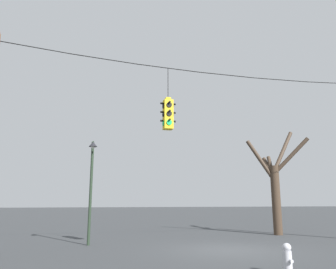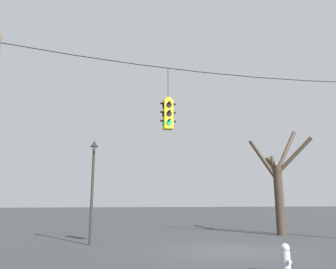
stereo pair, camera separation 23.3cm
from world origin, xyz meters
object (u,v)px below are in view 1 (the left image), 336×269
object	(u,v)px
bare_tree	(276,183)
fire_hydrant	(288,258)
traffic_light_near_right_pole	(168,114)
street_lamp	(92,175)

from	to	relation	value
bare_tree	fire_hydrant	world-z (taller)	bare_tree
bare_tree	fire_hydrant	distance (m)	10.81
traffic_light_near_right_pole	fire_hydrant	bearing A→B (deg)	-60.57
street_lamp	bare_tree	bearing A→B (deg)	11.53
street_lamp	bare_tree	xyz separation A→B (m)	(10.29, 2.10, -0.10)
traffic_light_near_right_pole	bare_tree	bearing A→B (deg)	33.94
traffic_light_near_right_pole	bare_tree	world-z (taller)	traffic_light_near_right_pole
traffic_light_near_right_pole	street_lamp	bearing A→B (deg)	130.31
fire_hydrant	street_lamp	bearing A→B (deg)	124.66
street_lamp	fire_hydrant	distance (m)	8.70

